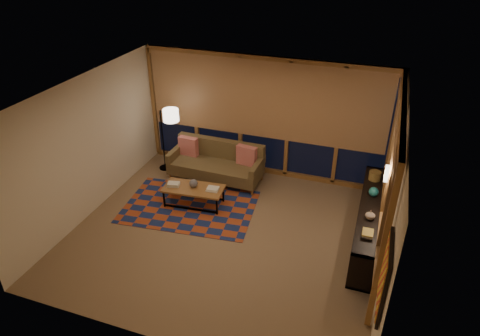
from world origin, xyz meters
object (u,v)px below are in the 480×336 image
(coffee_table, at_px, (194,196))
(bookshelf, at_px, (369,221))
(floor_lamp, at_px, (163,138))
(sofa, at_px, (216,163))

(coffee_table, xyz_separation_m, bookshelf, (3.42, 0.07, 0.15))
(coffee_table, height_order, floor_lamp, floor_lamp)
(floor_lamp, relative_size, bookshelf, 0.56)
(coffee_table, bearing_deg, bookshelf, -4.08)
(sofa, xyz_separation_m, coffee_table, (-0.05, -1.07, -0.22))
(sofa, distance_m, floor_lamp, 1.38)
(floor_lamp, bearing_deg, bookshelf, 9.13)
(coffee_table, height_order, bookshelf, bookshelf)
(coffee_table, relative_size, bookshelf, 0.43)
(sofa, bearing_deg, bookshelf, -15.34)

